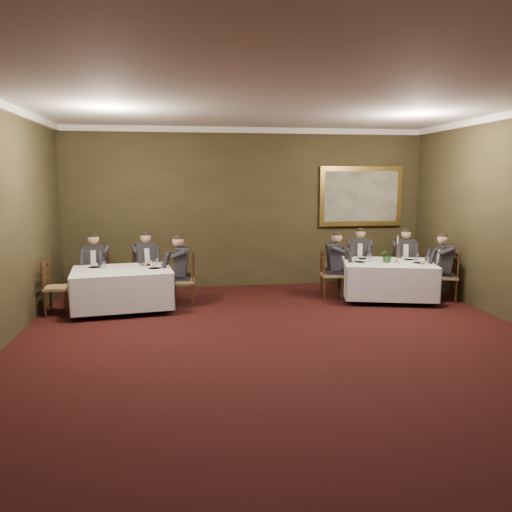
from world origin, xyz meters
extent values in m
plane|color=black|center=(0.00, 0.00, 0.00)|extent=(10.00, 10.00, 0.00)
cube|color=silver|center=(0.00, 0.00, 3.50)|extent=(8.00, 10.00, 0.10)
cube|color=#2F2B17|center=(0.00, 5.00, 1.75)|extent=(8.00, 0.10, 3.50)
cube|color=white|center=(0.00, 4.95, 3.44)|extent=(8.00, 0.10, 0.12)
cube|color=black|center=(2.60, 3.25, 0.73)|extent=(1.94, 1.64, 0.04)
cube|color=white|center=(2.60, 3.25, 0.76)|extent=(2.02, 1.71, 0.02)
cube|color=white|center=(2.60, 3.25, 0.42)|extent=(2.04, 1.74, 0.65)
cube|color=black|center=(-2.55, 3.18, 0.73)|extent=(1.86, 1.49, 0.04)
cube|color=white|center=(-2.55, 3.18, 0.76)|extent=(1.92, 1.56, 0.02)
cube|color=white|center=(-2.55, 3.18, 0.42)|extent=(1.95, 1.58, 0.65)
cube|color=olive|center=(2.36, 4.23, 0.48)|extent=(0.55, 0.54, 0.05)
cube|color=black|center=(2.42, 4.41, 0.73)|extent=(0.37, 0.15, 0.54)
cube|color=black|center=(2.36, 4.23, 0.86)|extent=(0.50, 0.43, 0.55)
sphere|color=tan|center=(2.36, 4.23, 1.24)|extent=(0.27, 0.27, 0.21)
cube|color=olive|center=(3.28, 4.00, 0.48)|extent=(0.52, 0.51, 0.05)
cube|color=black|center=(3.32, 4.18, 0.73)|extent=(0.38, 0.11, 0.54)
cube|color=black|center=(3.28, 4.00, 0.86)|extent=(0.48, 0.40, 0.55)
sphere|color=tan|center=(3.28, 4.00, 1.24)|extent=(0.25, 0.25, 0.21)
cube|color=olive|center=(1.53, 3.52, 0.48)|extent=(0.47, 0.49, 0.05)
cube|color=black|center=(1.34, 3.54, 0.73)|extent=(0.07, 0.38, 0.54)
cube|color=black|center=(1.53, 3.52, 0.86)|extent=(0.36, 0.45, 0.55)
sphere|color=tan|center=(1.53, 3.52, 1.24)|extent=(0.23, 0.23, 0.21)
cube|color=olive|center=(3.67, 2.98, 0.48)|extent=(0.52, 0.54, 0.05)
cube|color=black|center=(3.85, 2.92, 0.73)|extent=(0.13, 0.37, 0.54)
cube|color=black|center=(3.67, 2.98, 0.86)|extent=(0.41, 0.49, 0.55)
sphere|color=tan|center=(3.67, 2.98, 1.24)|extent=(0.26, 0.26, 0.21)
cube|color=olive|center=(-3.15, 4.01, 0.48)|extent=(0.49, 0.47, 0.05)
cube|color=black|center=(-3.12, 4.20, 0.73)|extent=(0.38, 0.08, 0.54)
cube|color=black|center=(-3.15, 4.01, 0.86)|extent=(0.45, 0.36, 0.55)
sphere|color=tan|center=(-3.15, 4.01, 1.24)|extent=(0.23, 0.23, 0.21)
cube|color=olive|center=(-2.20, 4.14, 0.48)|extent=(0.56, 0.54, 0.05)
cube|color=black|center=(-2.27, 4.32, 0.73)|extent=(0.37, 0.16, 0.54)
cube|color=black|center=(-2.20, 4.14, 0.86)|extent=(0.50, 0.43, 0.55)
sphere|color=tan|center=(-2.20, 4.14, 1.24)|extent=(0.27, 0.27, 0.21)
cube|color=olive|center=(-1.45, 3.33, 0.48)|extent=(0.45, 0.47, 0.05)
cube|color=black|center=(-1.26, 3.32, 0.73)|extent=(0.06, 0.38, 0.54)
cube|color=black|center=(-1.45, 3.33, 0.86)|extent=(0.34, 0.44, 0.55)
sphere|color=tan|center=(-1.45, 3.33, 1.24)|extent=(0.22, 0.22, 0.21)
cube|color=olive|center=(-3.66, 3.03, 0.48)|extent=(0.43, 0.45, 0.05)
cube|color=black|center=(-3.85, 3.03, 0.73)|extent=(0.03, 0.38, 0.54)
imported|color=#2D5926|center=(2.56, 3.22, 0.92)|extent=(0.31, 0.28, 0.30)
cylinder|color=gold|center=(2.78, 3.25, 0.78)|extent=(0.08, 0.08, 0.02)
cylinder|color=gold|center=(2.78, 3.25, 0.97)|extent=(0.02, 0.02, 0.36)
cylinder|color=white|center=(2.78, 3.25, 1.23)|extent=(0.02, 0.02, 0.16)
cylinder|color=white|center=(2.23, 3.72, 0.77)|extent=(0.25, 0.25, 0.01)
cylinder|color=white|center=(2.23, 3.87, 0.80)|extent=(0.08, 0.08, 0.05)
cylinder|color=white|center=(2.40, 3.72, 0.83)|extent=(0.06, 0.06, 0.14)
cylinder|color=white|center=(-3.08, 3.48, 0.77)|extent=(0.25, 0.25, 0.01)
cylinder|color=white|center=(-3.08, 3.63, 0.80)|extent=(0.08, 0.08, 0.05)
cylinder|color=white|center=(-2.91, 3.48, 0.83)|extent=(0.06, 0.06, 0.14)
cube|color=#C09546|center=(2.60, 4.94, 2.00)|extent=(1.93, 0.08, 1.35)
cube|color=#4F5337|center=(2.60, 4.90, 2.00)|extent=(1.71, 0.01, 1.13)
camera|label=1|loc=(-1.41, -6.04, 2.41)|focal=35.00mm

